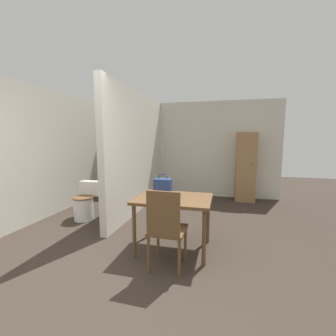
{
  "coord_description": "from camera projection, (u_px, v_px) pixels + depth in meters",
  "views": [
    {
      "loc": [
        1.22,
        -1.87,
        1.53
      ],
      "look_at": [
        0.19,
        2.26,
        0.98
      ],
      "focal_mm": 24.0,
      "sensor_mm": 36.0,
      "label": 1
    }
  ],
  "objects": [
    {
      "name": "wall_left",
      "position": [
        56.0,
        153.0,
        4.66
      ],
      "size": [
        0.12,
        5.17,
        2.5
      ],
      "color": "beige",
      "rests_on": "ground_plane"
    },
    {
      "name": "wooden_cabinet",
      "position": [
        246.0,
        167.0,
        5.53
      ],
      "size": [
        0.46,
        0.47,
        1.69
      ],
      "color": "#997047",
      "rests_on": "ground_plane"
    },
    {
      "name": "toilet",
      "position": [
        86.0,
        203.0,
        4.32
      ],
      "size": [
        0.4,
        0.53,
        0.7
      ],
      "color": "white",
      "rests_on": "ground_plane"
    },
    {
      "name": "handbag",
      "position": [
        163.0,
        187.0,
        3.15
      ],
      "size": [
        0.24,
        0.14,
        0.31
      ],
      "color": "navy",
      "rests_on": "dining_table"
    },
    {
      "name": "partition_wall",
      "position": [
        138.0,
        152.0,
        4.81
      ],
      "size": [
        0.12,
        3.05,
        2.5
      ],
      "color": "beige",
      "rests_on": "ground_plane"
    },
    {
      "name": "ground_plane",
      "position": [
        96.0,
        290.0,
        2.29
      ],
      "size": [
        16.0,
        16.0,
        0.0
      ],
      "primitive_type": "plane",
      "color": "#382D26"
    },
    {
      "name": "dining_table",
      "position": [
        174.0,
        204.0,
        3.07
      ],
      "size": [
        1.02,
        0.76,
        0.74
      ],
      "color": "brown",
      "rests_on": "ground_plane"
    },
    {
      "name": "wall_back",
      "position": [
        179.0,
        149.0,
        6.19
      ],
      "size": [
        5.23,
        0.12,
        2.5
      ],
      "color": "beige",
      "rests_on": "ground_plane"
    },
    {
      "name": "wooden_chair",
      "position": [
        166.0,
        227.0,
        2.58
      ],
      "size": [
        0.43,
        0.43,
        0.97
      ],
      "rotation": [
        0.0,
        0.0,
        -0.02
      ],
      "color": "brown",
      "rests_on": "ground_plane"
    }
  ]
}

